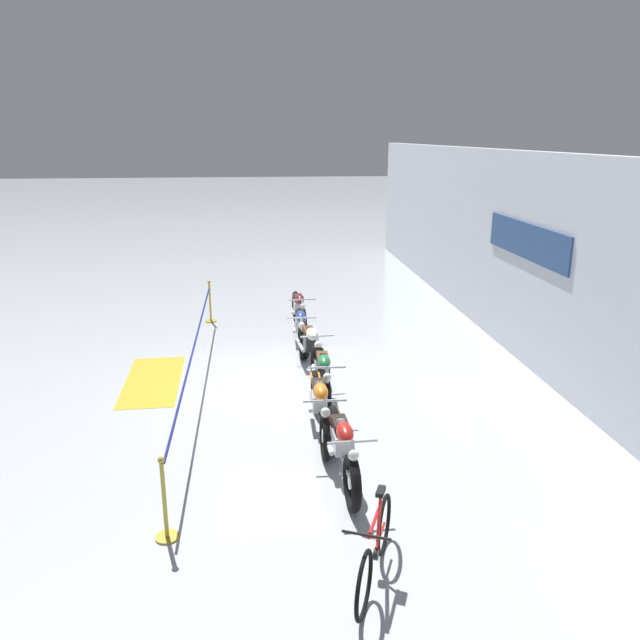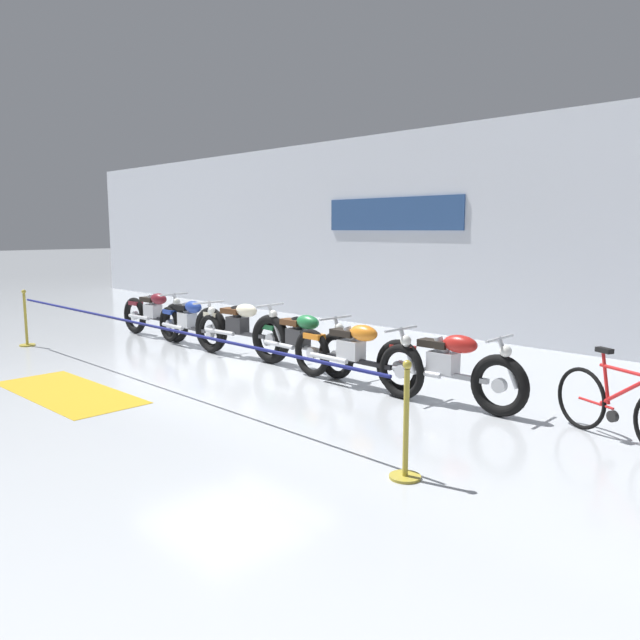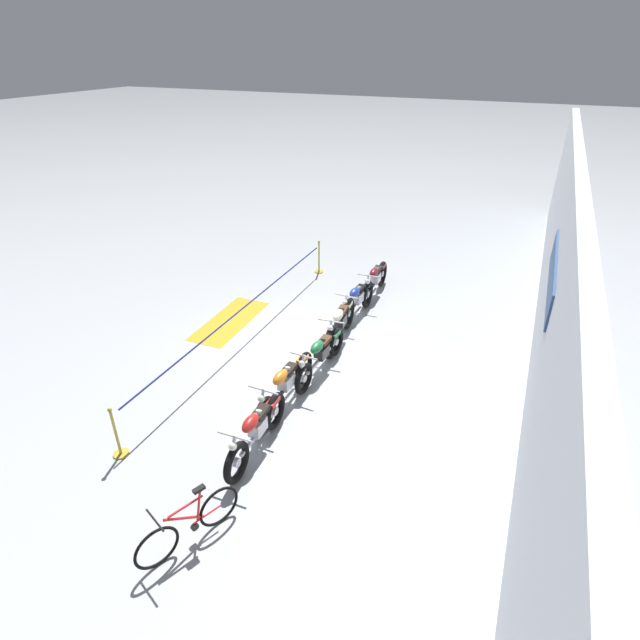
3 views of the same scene
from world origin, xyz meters
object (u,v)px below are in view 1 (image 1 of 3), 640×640
at_px(motorcycle_orange_4, 319,405).
at_px(stanchion_mid_left, 165,511).
at_px(motorcycle_red_5, 342,448).
at_px(bicycle, 375,550).
at_px(stanchion_far_left, 201,331).
at_px(motorcycle_cream_2, 310,348).
at_px(floor_banner, 153,381).
at_px(motorcycle_maroon_0, 299,311).
at_px(motorcycle_green_3, 323,375).
at_px(motorcycle_blue_1, 300,327).

bearing_deg(motorcycle_orange_4, stanchion_mid_left, -39.86).
relative_size(motorcycle_red_5, bicycle, 1.36).
distance_m(motorcycle_red_5, stanchion_far_left, 5.20).
xyz_separation_m(motorcycle_cream_2, motorcycle_red_5, (4.10, 0.04, -0.02)).
relative_size(motorcycle_orange_4, bicycle, 1.51).
relative_size(stanchion_mid_left, floor_banner, 0.41).
relative_size(motorcycle_maroon_0, motorcycle_cream_2, 0.98).
bearing_deg(bicycle, motorcycle_red_5, -178.51).
xyz_separation_m(motorcycle_green_3, bicycle, (4.73, -0.00, -0.08)).
relative_size(motorcycle_orange_4, stanchion_mid_left, 2.26).
xyz_separation_m(motorcycle_red_5, floor_banner, (-3.89, -3.08, -0.46)).
distance_m(motorcycle_blue_1, motorcycle_cream_2, 1.42).
height_order(motorcycle_red_5, stanchion_far_left, stanchion_far_left).
bearing_deg(motorcycle_maroon_0, motorcycle_orange_4, -1.05).
bearing_deg(stanchion_mid_left, motorcycle_orange_4, 140.14).
bearing_deg(stanchion_far_left, motorcycle_blue_1, 111.41).
bearing_deg(stanchion_far_left, motorcycle_green_3, 48.47).
xyz_separation_m(motorcycle_red_5, stanchion_far_left, (-4.70, -2.21, 0.26)).
relative_size(motorcycle_cream_2, floor_banner, 0.89).
bearing_deg(stanchion_far_left, stanchion_mid_left, 0.00).
xyz_separation_m(bicycle, stanchion_mid_left, (-0.97, -2.26, -0.01)).
xyz_separation_m(motorcycle_blue_1, floor_banner, (1.63, -2.96, -0.46)).
bearing_deg(stanchion_mid_left, stanchion_far_left, 180.00).
distance_m(motorcycle_blue_1, floor_banner, 3.41).
relative_size(motorcycle_blue_1, stanchion_far_left, 0.24).
xyz_separation_m(stanchion_far_left, floor_banner, (0.81, -0.88, -0.72)).
height_order(bicycle, stanchion_far_left, stanchion_far_left).
distance_m(motorcycle_maroon_0, motorcycle_green_3, 4.16).
bearing_deg(floor_banner, motorcycle_blue_1, 117.29).
height_order(motorcycle_orange_4, motorcycle_red_5, motorcycle_red_5).
distance_m(motorcycle_maroon_0, motorcycle_orange_4, 5.47).
height_order(motorcycle_red_5, bicycle, same).
relative_size(motorcycle_blue_1, motorcycle_green_3, 0.93).
distance_m(motorcycle_blue_1, stanchion_mid_left, 6.90).
height_order(motorcycle_green_3, stanchion_far_left, stanchion_far_left).
bearing_deg(motorcycle_blue_1, motorcycle_maroon_0, 177.04).
bearing_deg(motorcycle_maroon_0, floor_banner, -45.59).
bearing_deg(stanchion_far_left, motorcycle_cream_2, 74.49).
xyz_separation_m(motorcycle_green_3, stanchion_far_left, (-2.00, -2.26, 0.27)).
bearing_deg(motorcycle_cream_2, floor_banner, -86.08).
bearing_deg(motorcycle_green_3, bicycle, -0.03).
xyz_separation_m(motorcycle_orange_4, bicycle, (3.42, 0.21, -0.10)).
bearing_deg(motorcycle_orange_4, motorcycle_red_5, 6.24).
xyz_separation_m(motorcycle_maroon_0, motorcycle_orange_4, (5.47, -0.10, 0.00)).
bearing_deg(stanchion_mid_left, motorcycle_blue_1, 162.43).
distance_m(motorcycle_blue_1, motorcycle_green_3, 2.82).
bearing_deg(stanchion_far_left, motorcycle_red_5, 25.12).
relative_size(motorcycle_maroon_0, stanchion_far_left, 0.26).
relative_size(motorcycle_green_3, stanchion_mid_left, 2.18).
relative_size(motorcycle_green_3, floor_banner, 0.90).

